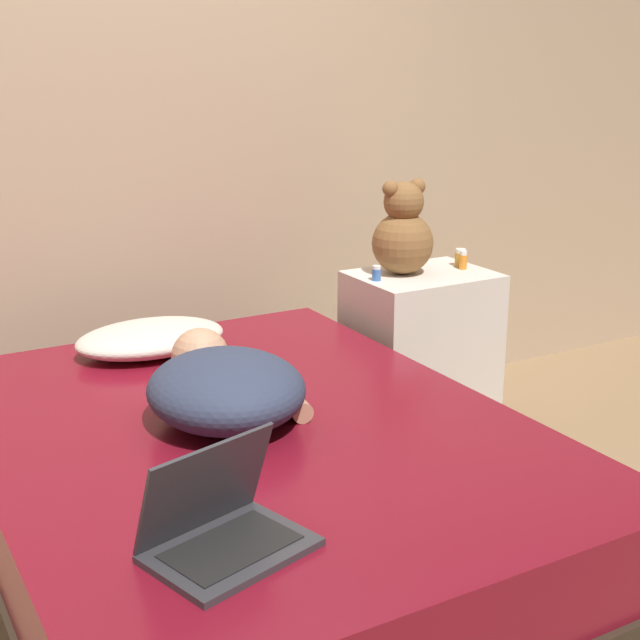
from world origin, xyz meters
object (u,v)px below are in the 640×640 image
(person_lying, at_px, (224,385))
(bottle_orange, at_px, (463,260))
(laptop, at_px, (221,526))
(bottle_amber, at_px, (460,258))
(pillow, at_px, (151,338))
(teddy_bear, at_px, (403,233))
(bottle_blue, at_px, (376,273))

(person_lying, xyz_separation_m, bottle_orange, (1.26, 0.54, 0.10))
(laptop, bearing_deg, bottle_amber, 21.91)
(laptop, bearing_deg, person_lying, 49.72)
(pillow, relative_size, bottle_orange, 7.00)
(person_lying, relative_size, teddy_bear, 1.87)
(pillow, bearing_deg, laptop, -102.99)
(laptop, height_order, teddy_bear, teddy_bear)
(teddy_bear, relative_size, bottle_blue, 6.39)
(laptop, distance_m, bottle_blue, 1.66)
(bottle_orange, bearing_deg, bottle_blue, 177.84)
(bottle_blue, bearing_deg, teddy_bear, 17.23)
(bottle_blue, height_order, bottle_orange, bottle_orange)
(teddy_bear, xyz_separation_m, bottle_amber, (0.27, -0.01, -0.12))
(laptop, height_order, bottle_orange, bottle_orange)
(pillow, distance_m, bottle_blue, 0.87)
(pillow, xyz_separation_m, bottle_amber, (1.27, -0.05, 0.15))
(pillow, distance_m, person_lying, 0.64)
(teddy_bear, bearing_deg, bottle_orange, -13.65)
(teddy_bear, relative_size, bottle_orange, 4.94)
(bottle_amber, bearing_deg, person_lying, -155.30)
(pillow, relative_size, laptop, 1.38)
(person_lying, relative_size, bottle_orange, 9.24)
(laptop, bearing_deg, bottle_blue, 29.97)
(pillow, xyz_separation_m, laptop, (-0.29, -1.27, 0.00))
(person_lying, height_order, teddy_bear, teddy_bear)
(bottle_blue, relative_size, bottle_amber, 0.81)
(pillow, height_order, bottle_amber, bottle_amber)
(person_lying, distance_m, bottle_blue, 1.03)
(bottle_amber, bearing_deg, bottle_blue, -175.61)
(bottle_amber, bearing_deg, teddy_bear, 177.19)
(pillow, xyz_separation_m, person_lying, (-0.01, -0.64, 0.04))
(bottle_blue, xyz_separation_m, bottle_orange, (0.39, -0.01, 0.01))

